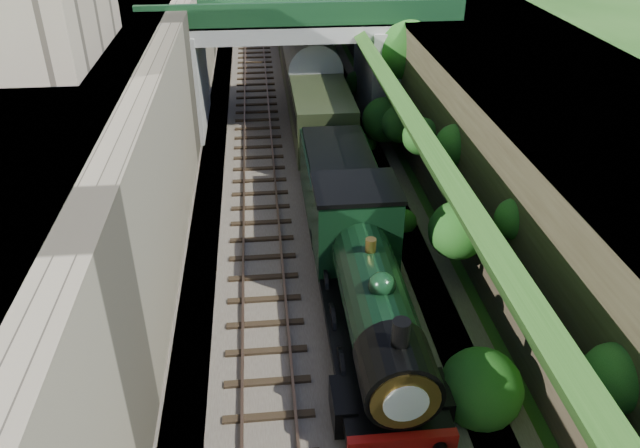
% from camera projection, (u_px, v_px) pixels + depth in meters
% --- Properties ---
extents(trackbed, '(10.00, 90.00, 0.20)m').
position_uv_depth(trackbed, '(297.00, 150.00, 32.47)').
color(trackbed, '#473F38').
rests_on(trackbed, ground).
extents(retaining_wall, '(1.00, 90.00, 7.00)m').
position_uv_depth(retaining_wall, '(183.00, 90.00, 30.27)').
color(retaining_wall, '#756B56').
rests_on(retaining_wall, ground).
extents(street_plateau_left, '(6.00, 90.00, 7.00)m').
position_uv_depth(street_plateau_left, '(109.00, 92.00, 29.96)').
color(street_plateau_left, '#262628').
rests_on(street_plateau_left, ground).
extents(street_plateau_right, '(8.00, 90.00, 6.25)m').
position_uv_depth(street_plateau_right, '(482.00, 87.00, 31.76)').
color(street_plateau_right, '#262628').
rests_on(street_plateau_right, ground).
extents(embankment_slope, '(4.54, 90.00, 6.36)m').
position_uv_depth(embankment_slope, '(404.00, 111.00, 29.70)').
color(embankment_slope, '#1E4714').
rests_on(embankment_slope, ground).
extents(track_left, '(2.50, 90.00, 0.20)m').
position_uv_depth(track_left, '(258.00, 149.00, 32.23)').
color(track_left, black).
rests_on(track_left, trackbed).
extents(track_right, '(2.50, 90.00, 0.20)m').
position_uv_depth(track_right, '(320.00, 146.00, 32.50)').
color(track_right, black).
rests_on(track_right, trackbed).
extents(road_bridge, '(16.00, 6.40, 7.25)m').
position_uv_depth(road_bridge, '(308.00, 52.00, 33.96)').
color(road_bridge, gray).
rests_on(road_bridge, ground).
extents(tree, '(3.60, 3.80, 6.60)m').
position_uv_depth(tree, '(406.00, 49.00, 32.44)').
color(tree, black).
rests_on(tree, ground).
extents(locomotive, '(3.10, 10.22, 3.83)m').
position_uv_depth(locomotive, '(369.00, 293.00, 18.86)').
color(locomotive, black).
rests_on(locomotive, trackbed).
extents(tender, '(2.70, 6.00, 3.05)m').
position_uv_depth(tender, '(339.00, 189.00, 25.30)').
color(tender, black).
rests_on(tender, trackbed).
extents(coach_front, '(2.90, 18.00, 3.70)m').
position_uv_depth(coach_front, '(311.00, 83.00, 35.88)').
color(coach_front, black).
rests_on(coach_front, trackbed).
extents(coach_middle, '(2.90, 18.00, 3.70)m').
position_uv_depth(coach_middle, '(291.00, 13.00, 51.98)').
color(coach_middle, black).
rests_on(coach_middle, trackbed).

